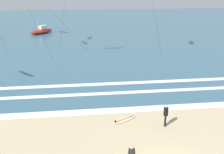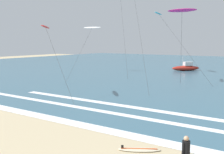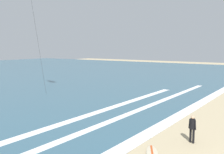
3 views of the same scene
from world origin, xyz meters
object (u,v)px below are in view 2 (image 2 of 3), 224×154
(kite_magenta_high_left, at_px, (182,11))
(offshore_boat, at_px, (186,68))
(kite_cyan_mid_center, at_px, (159,14))
(kite_white_far_right, at_px, (92,28))
(surfer_left_far, at_px, (186,151))
(kite_red_distant_high, at_px, (45,27))
(surfboard_near_water, at_px, (139,149))

(kite_magenta_high_left, xyz_separation_m, offshore_boat, (-6.17, 20.15, -7.98))
(kite_cyan_mid_center, xyz_separation_m, kite_white_far_right, (-14.81, 5.15, -1.18))
(surfer_left_far, distance_m, kite_red_distant_high, 19.87)
(kite_cyan_mid_center, bearing_deg, surfboard_near_water, -67.60)
(kite_magenta_high_left, bearing_deg, kite_cyan_mid_center, 136.55)
(kite_magenta_high_left, xyz_separation_m, kite_red_distant_high, (-9.93, -10.11, -1.85))
(offshore_boat, bearing_deg, kite_white_far_right, -141.71)
(kite_white_far_right, distance_m, kite_red_distant_high, 21.95)
(kite_magenta_high_left, distance_m, offshore_boat, 22.53)
(kite_white_far_right, bearing_deg, kite_magenta_high_left, -26.23)
(kite_red_distant_high, bearing_deg, offshore_boat, 82.91)
(surfer_left_far, xyz_separation_m, kite_red_distant_high, (-16.99, 8.56, 5.72))
(surfboard_near_water, bearing_deg, surfer_left_far, -23.00)
(surfer_left_far, bearing_deg, kite_red_distant_high, 153.25)
(surfboard_near_water, bearing_deg, kite_white_far_right, 131.33)
(surfer_left_far, relative_size, kite_magenta_high_left, 0.18)
(kite_magenta_high_left, height_order, offshore_boat, kite_magenta_high_left)
(kite_magenta_high_left, height_order, kite_cyan_mid_center, kite_cyan_mid_center)
(kite_red_distant_high, bearing_deg, kite_cyan_mid_center, 70.29)
(surfer_left_far, height_order, kite_white_far_right, kite_white_far_right)
(surfer_left_far, height_order, offshore_boat, offshore_boat)
(kite_magenta_high_left, relative_size, offshore_boat, 1.79)
(kite_cyan_mid_center, bearing_deg, kite_red_distant_high, -109.71)
(kite_cyan_mid_center, height_order, offshore_boat, kite_cyan_mid_center)
(kite_magenta_high_left, distance_m, kite_red_distant_high, 14.29)
(surfboard_near_water, relative_size, offshore_boat, 0.43)
(surfer_left_far, distance_m, surfboard_near_water, 3.08)
(kite_magenta_high_left, distance_m, kite_white_far_right, 21.77)
(surfboard_near_water, distance_m, offshore_boat, 39.11)
(surfer_left_far, height_order, surfboard_near_water, surfer_left_far)
(surfer_left_far, distance_m, kite_white_far_right, 39.38)
(kite_white_far_right, xyz_separation_m, offshore_boat, (13.35, 10.54, -7.09))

